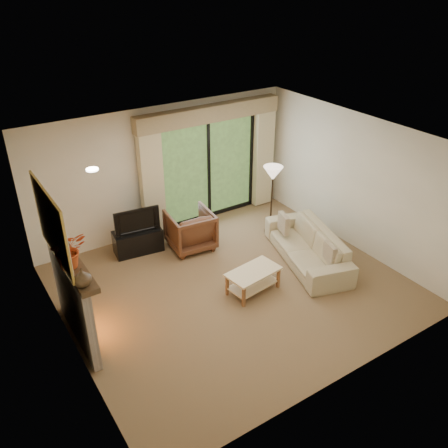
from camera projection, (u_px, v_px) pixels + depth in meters
floor at (233, 287)px, 8.20m from camera, size 5.50×5.50×0.00m
ceiling at (235, 143)px, 6.94m from camera, size 5.50×5.50×0.00m
wall_back at (164, 170)px, 9.40m from camera, size 5.00×0.00×5.00m
wall_front at (350, 304)px, 5.73m from camera, size 5.00×0.00×5.00m
wall_left at (62, 275)px, 6.26m from camera, size 0.00×5.00×5.00m
wall_right at (356, 183)px, 8.88m from camera, size 0.00×5.00×5.00m
fireplace at (73, 301)px, 6.76m from camera, size 0.24×1.70×1.37m
mirror at (52, 225)px, 6.11m from camera, size 0.07×1.45×1.02m
sliding_door at (208, 170)px, 9.94m from camera, size 2.26×0.10×2.16m
curtain_left at (152, 181)px, 9.17m from camera, size 0.45×0.18×2.35m
curtain_right at (263, 154)px, 10.45m from camera, size 0.45×0.18×2.35m
cornice at (210, 114)px, 9.28m from camera, size 3.20×0.24×0.32m
media_console at (138, 241)px, 9.09m from camera, size 0.95×0.52×0.46m
tv at (136, 219)px, 8.86m from camera, size 0.87×0.22×0.50m
armchair at (190, 230)px, 9.16m from camera, size 0.90×0.92×0.77m
sofa at (307, 246)px, 8.76m from camera, size 1.43×2.33×0.63m
pillow_near at (330, 253)px, 8.16m from camera, size 0.18×0.35×0.34m
pillow_far at (284, 223)px, 9.08m from camera, size 0.19×0.38×0.36m
coffee_table at (253, 281)px, 8.00m from camera, size 0.97×0.62×0.41m
floor_lamp at (272, 200)px, 9.52m from camera, size 0.41×0.41×1.45m
vase at (82, 277)px, 5.88m from camera, size 0.29×0.29×0.24m
branches at (68, 249)px, 6.19m from camera, size 0.49×0.43×0.52m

